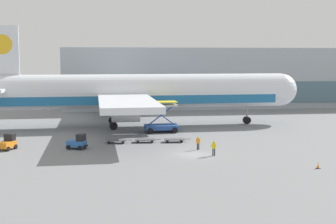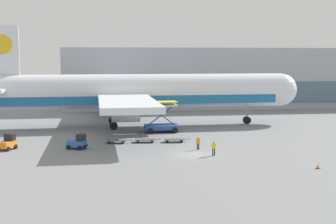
{
  "view_description": "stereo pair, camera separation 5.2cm",
  "coord_description": "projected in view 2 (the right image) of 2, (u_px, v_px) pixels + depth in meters",
  "views": [
    {
      "loc": [
        -10.66,
        -55.38,
        11.87
      ],
      "look_at": [
        -1.53,
        11.06,
        4.0
      ],
      "focal_mm": 50.0,
      "sensor_mm": 36.0,
      "label": 1
    },
    {
      "loc": [
        -10.61,
        -55.39,
        11.87
      ],
      "look_at": [
        -1.53,
        11.06,
        4.0
      ],
      "focal_mm": 50.0,
      "sensor_mm": 36.0,
      "label": 2
    }
  ],
  "objects": [
    {
      "name": "baggage_tug_foreground",
      "position": [
        78.0,
        142.0,
        60.71
      ],
      "size": [
        2.78,
        2.35,
        2.0
      ],
      "rotation": [
        0.0,
        0.0,
        -0.38
      ],
      "color": "#2D66B7",
      "rests_on": "ground_plane"
    },
    {
      "name": "scissor_lift_loader",
      "position": [
        161.0,
        120.0,
        74.42
      ],
      "size": [
        5.26,
        3.46,
        4.89
      ],
      "rotation": [
        0.0,
        0.0,
        0.02
      ],
      "color": "#284C99",
      "rests_on": "ground_plane"
    },
    {
      "name": "ground_crew_far",
      "position": [
        198.0,
        142.0,
        60.2
      ],
      "size": [
        0.55,
        0.31,
        1.76
      ],
      "rotation": [
        0.0,
        0.0,
        0.28
      ],
      "color": "black",
      "rests_on": "ground_plane"
    },
    {
      "name": "traffic_cone_near",
      "position": [
        318.0,
        166.0,
        50.09
      ],
      "size": [
        0.4,
        0.4,
        0.64
      ],
      "color": "black",
      "rests_on": "ground_plane"
    },
    {
      "name": "terminal_building",
      "position": [
        250.0,
        77.0,
        115.46
      ],
      "size": [
        90.0,
        18.2,
        14.0
      ],
      "color": "#9EA8B2",
      "rests_on": "ground_plane"
    },
    {
      "name": "baggage_dolly_lead",
      "position": [
        116.0,
        140.0,
        64.91
      ],
      "size": [
        3.75,
        1.72,
        0.48
      ],
      "rotation": [
        0.0,
        0.0,
        -0.08
      ],
      "color": "#56565B",
      "rests_on": "ground_plane"
    },
    {
      "name": "baggage_dolly_third",
      "position": [
        174.0,
        139.0,
        65.71
      ],
      "size": [
        3.75,
        1.72,
        0.48
      ],
      "rotation": [
        0.0,
        0.0,
        -0.08
      ],
      "color": "#56565B",
      "rests_on": "ground_plane"
    },
    {
      "name": "baggage_dolly_second",
      "position": [
        145.0,
        140.0,
        65.52
      ],
      "size": [
        3.75,
        1.72,
        0.48
      ],
      "rotation": [
        0.0,
        0.0,
        -0.08
      ],
      "color": "#56565B",
      "rests_on": "ground_plane"
    },
    {
      "name": "ground_plane",
      "position": [
        193.0,
        155.0,
        57.32
      ],
      "size": [
        400.0,
        400.0,
        0.0
      ],
      "primitive_type": "plane",
      "color": "slate"
    },
    {
      "name": "baggage_tug_far",
      "position": [
        8.0,
        143.0,
        60.33
      ],
      "size": [
        2.4,
        2.8,
        2.0
      ],
      "rotation": [
        0.0,
        0.0,
        1.15
      ],
      "color": "orange",
      "rests_on": "ground_plane"
    },
    {
      "name": "airplane_main",
      "position": [
        132.0,
        93.0,
        80.02
      ],
      "size": [
        58.08,
        48.15,
        17.0
      ],
      "rotation": [
        0.0,
        0.0,
        0.02
      ],
      "color": "silver",
      "rests_on": "ground_plane"
    },
    {
      "name": "ground_crew_near",
      "position": [
        214.0,
        147.0,
        56.49
      ],
      "size": [
        0.54,
        0.32,
        1.85
      ],
      "rotation": [
        0.0,
        0.0,
        2.82
      ],
      "color": "black",
      "rests_on": "ground_plane"
    }
  ]
}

